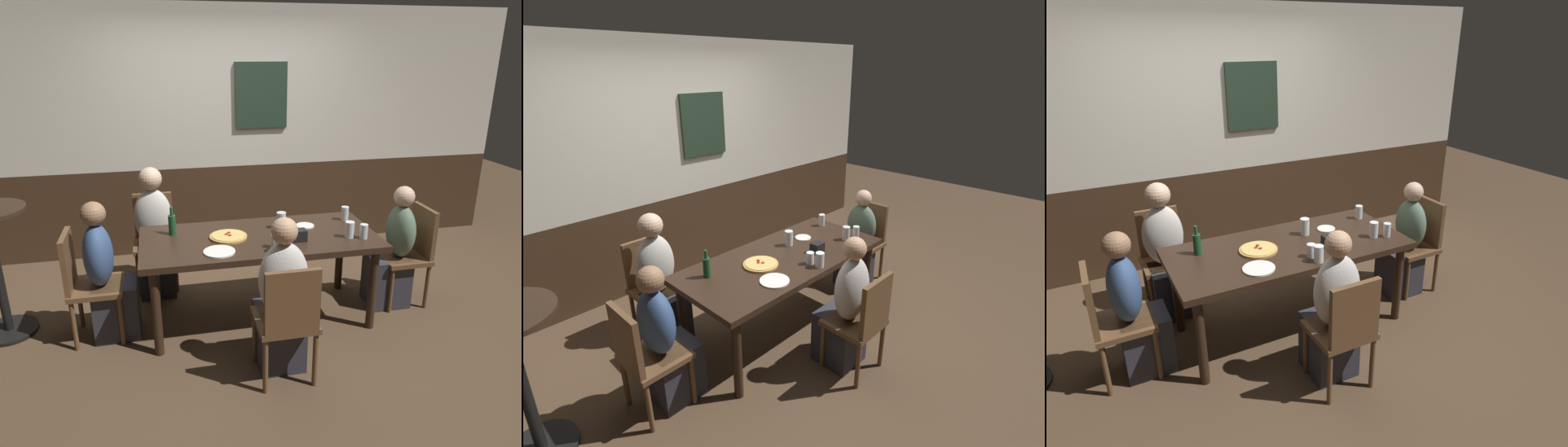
{
  "view_description": "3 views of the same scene",
  "coord_description": "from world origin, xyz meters",
  "views": [
    {
      "loc": [
        -0.76,
        -3.44,
        2.13
      ],
      "look_at": [
        0.01,
        0.0,
        0.85
      ],
      "focal_mm": 32.54,
      "sensor_mm": 36.0,
      "label": 1
    },
    {
      "loc": [
        -2.28,
        -2.19,
        2.32
      ],
      "look_at": [
        0.06,
        0.04,
        1.03
      ],
      "focal_mm": 27.46,
      "sensor_mm": 36.0,
      "label": 2
    },
    {
      "loc": [
        -1.4,
        -2.94,
        2.3
      ],
      "look_at": [
        0.17,
        0.01,
        0.89
      ],
      "focal_mm": 31.25,
      "sensor_mm": 36.0,
      "label": 3
    }
  ],
  "objects": [
    {
      "name": "person_head_west",
      "position": [
        -1.2,
        0.0,
        0.47
      ],
      "size": [
        0.37,
        0.34,
        1.11
      ],
      "color": "#2D2D38",
      "rests_on": "ground_plane"
    },
    {
      "name": "beer_glass_half",
      "position": [
        0.79,
        -0.23,
        0.79
      ],
      "size": [
        0.06,
        0.06,
        0.12
      ],
      "color": "silver",
      "rests_on": "dining_table"
    },
    {
      "name": "chair_head_east",
      "position": [
        1.36,
        0.0,
        0.5
      ],
      "size": [
        0.4,
        0.4,
        0.88
      ],
      "color": "brown",
      "rests_on": "ground_plane"
    },
    {
      "name": "dining_table",
      "position": [
        0.0,
        0.0,
        0.66
      ],
      "size": [
        1.89,
        0.87,
        0.74
      ],
      "color": "black",
      "rests_on": "ground_plane"
    },
    {
      "name": "pizza",
      "position": [
        -0.25,
        0.02,
        0.75
      ],
      "size": [
        0.3,
        0.3,
        0.03
      ],
      "color": "tan",
      "rests_on": "dining_table"
    },
    {
      "name": "pint_glass_amber",
      "position": [
        0.07,
        -0.35,
        0.8
      ],
      "size": [
        0.07,
        0.07,
        0.13
      ],
      "color": "silver",
      "rests_on": "dining_table"
    },
    {
      "name": "chair_mid_near",
      "position": [
        0.0,
        -0.85,
        0.5
      ],
      "size": [
        0.4,
        0.4,
        0.88
      ],
      "color": "brown",
      "rests_on": "ground_plane"
    },
    {
      "name": "tumbler_water",
      "position": [
        0.69,
        -0.18,
        0.8
      ],
      "size": [
        0.07,
        0.07,
        0.13
      ],
      "color": "silver",
      "rests_on": "dining_table"
    },
    {
      "name": "condiment_caddy",
      "position": [
        0.28,
        -0.16,
        0.79
      ],
      "size": [
        0.11,
        0.09,
        0.09
      ],
      "primitive_type": "cube",
      "color": "black",
      "rests_on": "dining_table"
    },
    {
      "name": "beer_bottle_green",
      "position": [
        -0.68,
        0.19,
        0.83
      ],
      "size": [
        0.06,
        0.06,
        0.23
      ],
      "color": "#194723",
      "rests_on": "dining_table"
    },
    {
      "name": "ground_plane",
      "position": [
        0.0,
        0.0,
        0.0
      ],
      "size": [
        12.0,
        12.0,
        0.0
      ],
      "primitive_type": "plane",
      "color": "#4C3826"
    },
    {
      "name": "beer_glass_tall",
      "position": [
        0.21,
        0.13,
        0.8
      ],
      "size": [
        0.08,
        0.08,
        0.14
      ],
      "color": "silver",
      "rests_on": "dining_table"
    },
    {
      "name": "highball_clear",
      "position": [
        0.06,
        -0.26,
        0.79
      ],
      "size": [
        0.07,
        0.07,
        0.1
      ],
      "color": "silver",
      "rests_on": "dining_table"
    },
    {
      "name": "wall_back",
      "position": [
        0.0,
        1.65,
        1.3
      ],
      "size": [
        6.4,
        0.13,
        2.6
      ],
      "color": "#3D2819",
      "rests_on": "ground_plane"
    },
    {
      "name": "person_mid_near",
      "position": [
        0.0,
        -0.69,
        0.48
      ],
      "size": [
        0.34,
        0.37,
        1.15
      ],
      "color": "#2D2D38",
      "rests_on": "ground_plane"
    },
    {
      "name": "plate_white_small",
      "position": [
        0.42,
        0.14,
        0.75
      ],
      "size": [
        0.15,
        0.15,
        0.01
      ],
      "primitive_type": "cylinder",
      "color": "white",
      "rests_on": "dining_table"
    },
    {
      "name": "pint_glass_stout",
      "position": [
        0.81,
        0.22,
        0.79
      ],
      "size": [
        0.06,
        0.06,
        0.12
      ],
      "color": "silver",
      "rests_on": "dining_table"
    },
    {
      "name": "chair_head_west",
      "position": [
        -1.36,
        0.0,
        0.5
      ],
      "size": [
        0.4,
        0.4,
        0.88
      ],
      "color": "brown",
      "rests_on": "ground_plane"
    },
    {
      "name": "plate_white_large",
      "position": [
        -0.36,
        -0.25,
        0.75
      ],
      "size": [
        0.24,
        0.24,
        0.01
      ],
      "primitive_type": "cylinder",
      "color": "white",
      "rests_on": "dining_table"
    },
    {
      "name": "person_left_far",
      "position": [
        -0.83,
        0.69,
        0.5
      ],
      "size": [
        0.34,
        0.37,
        1.18
      ],
      "color": "#2D2D38",
      "rests_on": "ground_plane"
    },
    {
      "name": "person_head_east",
      "position": [
        1.2,
        0.0,
        0.45
      ],
      "size": [
        0.37,
        0.34,
        1.08
      ],
      "color": "#2D2D38",
      "rests_on": "ground_plane"
    },
    {
      "name": "chair_left_far",
      "position": [
        -0.83,
        0.85,
        0.5
      ],
      "size": [
        0.4,
        0.4,
        0.88
      ],
      "color": "brown",
      "rests_on": "ground_plane"
    }
  ]
}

